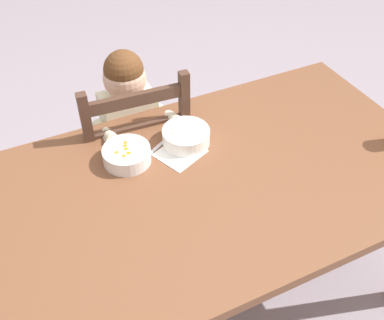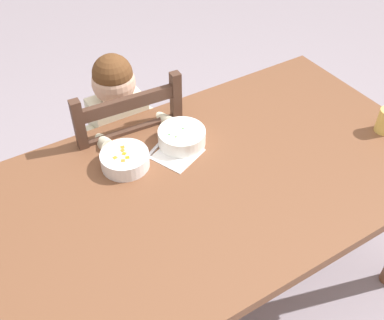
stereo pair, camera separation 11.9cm
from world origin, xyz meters
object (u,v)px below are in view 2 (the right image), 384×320
Objects in this scene: dining_table at (218,192)px; dining_chair at (125,161)px; child_figure at (122,129)px; bowl_of_peas at (182,137)px; spoon at (147,157)px; bowl_of_carrots at (125,159)px.

dining_chair is (-0.14, 0.51, -0.18)m from dining_table.
child_figure is 0.34m from bowl_of_peas.
spoon is (-0.03, -0.30, 0.09)m from child_figure.
spoon is at bearing -96.22° from child_figure.
dining_table is 0.52m from child_figure.
dining_table is 9.30× the size of bowl_of_carrots.
dining_table is at bearing -83.05° from bowl_of_peas.
bowl_of_peas is 1.03× the size of bowl_of_carrots.
dining_table is 0.28m from spoon.
bowl_of_peas is (0.11, -0.29, 0.12)m from child_figure.
dining_table is at bearing -49.60° from spoon.
dining_table is 0.35m from bowl_of_carrots.
child_figure reaches higher than spoon.
bowl_of_carrots is at bearing -110.36° from dining_chair.
dining_chair is 0.41m from spoon.
child_figure reaches higher than dining_table.
bowl_of_carrots is (-0.11, -0.29, 0.12)m from child_figure.
bowl_of_carrots reaches higher than dining_table.
dining_table is 1.62× the size of child_figure.
dining_chair is 0.96× the size of child_figure.
dining_chair reaches higher than spoon.
bowl_of_peas is 0.15m from spoon.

